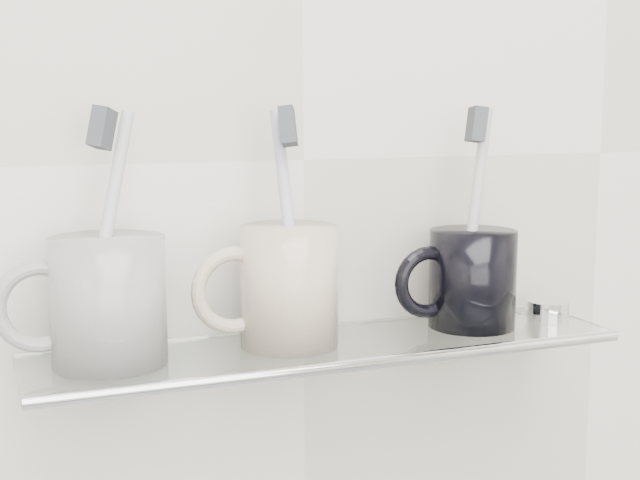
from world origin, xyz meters
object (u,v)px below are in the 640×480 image
shelf_glass (330,347)px  mug_left (108,301)px  mug_center (289,286)px  mug_right (472,279)px

shelf_glass → mug_left: (-0.18, 0.00, 0.05)m
mug_left → mug_center: (0.15, 0.00, 0.00)m
mug_center → mug_right: size_ratio=1.15×
mug_left → mug_right: bearing=18.4°
shelf_glass → mug_left: size_ratio=5.06×
shelf_glass → mug_center: 0.06m
mug_left → mug_center: mug_center is taller
shelf_glass → mug_center: (-0.03, 0.00, 0.05)m
mug_left → mug_right: (0.32, 0.00, -0.01)m
mug_left → mug_right: size_ratio=1.13×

